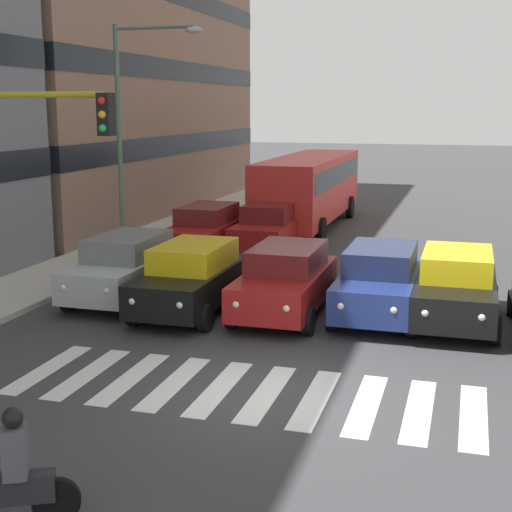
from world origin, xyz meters
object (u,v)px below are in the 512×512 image
car_2 (380,281)px  car_row2_1 (206,229)px  car_3 (286,280)px  car_1 (456,287)px  street_lamp_right (132,118)px  car_4 (192,277)px  car_row2_0 (269,227)px  motorcycle_with_rider (11,479)px  car_5 (126,267)px  bus_behind_traffic (310,184)px

car_2 → car_row2_1: bearing=-41.8°
car_3 → car_row2_1: same height
car_1 → street_lamp_right: 12.00m
car_4 → car_row2_0: size_ratio=1.00×
car_3 → car_1: bearing=-173.4°
car_row2_0 → motorcycle_with_rider: 17.84m
car_4 → street_lamp_right: size_ratio=0.59×
car_5 → car_row2_0: size_ratio=1.00×
car_row2_0 → car_row2_1: size_ratio=1.00×
car_1 → bus_behind_traffic: size_ratio=0.42×
car_3 → car_row2_0: (2.52, -7.67, 0.00)m
car_row2_0 → car_row2_1: (1.99, 1.12, 0.00)m
car_2 → car_5: same height
street_lamp_right → car_4: bearing=127.4°
car_3 → car_5: bearing=-3.6°
car_1 → car_3: 4.08m
car_row2_1 → street_lamp_right: (1.90, 1.62, 3.84)m
bus_behind_traffic → car_row2_0: bearing=88.1°
car_3 → car_4: 2.36m
car_1 → car_row2_0: size_ratio=1.00×
car_4 → motorcycle_with_rider: size_ratio=2.83×
car_4 → bus_behind_traffic: bus_behind_traffic is taller
car_5 → car_2: bearing=-178.0°
car_3 → street_lamp_right: size_ratio=0.59×
car_row2_1 → car_5: bearing=90.3°
car_5 → motorcycle_with_rider: size_ratio=2.83×
car_row2_0 → car_4: bearing=91.4°
bus_behind_traffic → street_lamp_right: 9.84m
car_3 → car_5: size_ratio=1.00×
car_2 → motorcycle_with_rider: size_ratio=2.83×
car_3 → car_5: 4.48m
car_4 → bus_behind_traffic: bearing=-90.0°
car_3 → car_5: (4.47, -0.28, 0.00)m
bus_behind_traffic → car_2: bearing=109.5°
car_1 → street_lamp_right: size_ratio=0.59×
motorcycle_with_rider → street_lamp_right: bearing=-69.9°
car_4 → car_row2_0: (0.19, -8.08, 0.00)m
car_3 → motorcycle_with_rider: bearing=84.8°
motorcycle_with_rider → car_3: bearing=-95.2°
car_5 → bus_behind_traffic: (-2.14, -13.14, 0.97)m
car_row2_1 → car_3: bearing=124.5°
motorcycle_with_rider → car_2: bearing=-106.6°
car_5 → car_3: bearing=176.4°
car_3 → street_lamp_right: 8.94m
car_5 → car_row2_1: same height
car_2 → car_row2_1: same height
motorcycle_with_rider → street_lamp_right: (5.49, -15.02, 4.08)m
car_3 → bus_behind_traffic: size_ratio=0.42×
car_4 → car_5: (2.14, -0.68, 0.00)m
car_1 → car_row2_1: same height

